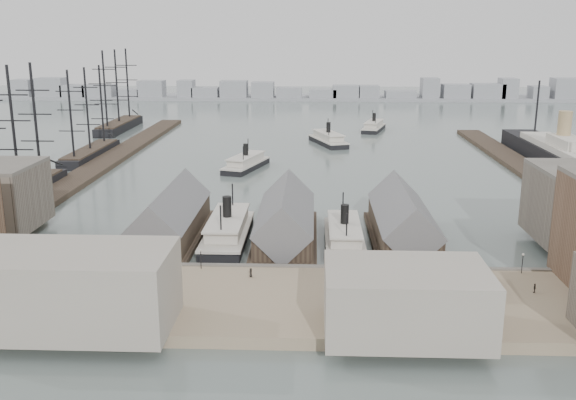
{
  "coord_description": "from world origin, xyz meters",
  "views": [
    {
      "loc": [
        6.1,
        -120.58,
        45.28
      ],
      "look_at": [
        0.0,
        30.0,
        6.0
      ],
      "focal_mm": 40.0,
      "sensor_mm": 36.0,
      "label": 1
    }
  ],
  "objects_px": {
    "horse_cart_left": "(44,277)",
    "horse_cart_right": "(388,297)",
    "ferry_docked_west": "(228,230)",
    "ocean_steamer": "(561,156)",
    "tram": "(478,277)",
    "horse_cart_center": "(164,281)"
  },
  "relations": [
    {
      "from": "ocean_steamer",
      "to": "horse_cart_right",
      "type": "distance_m",
      "value": 143.15
    },
    {
      "from": "tram",
      "to": "horse_cart_center",
      "type": "bearing_deg",
      "value": -175.81
    },
    {
      "from": "ocean_steamer",
      "to": "horse_cart_right",
      "type": "relative_size",
      "value": 20.06
    },
    {
      "from": "horse_cart_left",
      "to": "ocean_steamer",
      "type": "bearing_deg",
      "value": -52.18
    },
    {
      "from": "tram",
      "to": "horse_cart_right",
      "type": "distance_m",
      "value": 17.92
    },
    {
      "from": "tram",
      "to": "horse_cart_center",
      "type": "relative_size",
      "value": 2.2
    },
    {
      "from": "ocean_steamer",
      "to": "horse_cart_left",
      "type": "distance_m",
      "value": 177.41
    },
    {
      "from": "ocean_steamer",
      "to": "horse_cart_center",
      "type": "relative_size",
      "value": 19.7
    },
    {
      "from": "tram",
      "to": "horse_cart_left",
      "type": "relative_size",
      "value": 2.36
    },
    {
      "from": "ocean_steamer",
      "to": "tram",
      "type": "bearing_deg",
      "value": -116.18
    },
    {
      "from": "ferry_docked_west",
      "to": "horse_cart_center",
      "type": "relative_size",
      "value": 6.14
    },
    {
      "from": "ferry_docked_west",
      "to": "horse_cart_left",
      "type": "distance_m",
      "value": 42.11
    },
    {
      "from": "horse_cart_left",
      "to": "tram",
      "type": "bearing_deg",
      "value": -92.9
    },
    {
      "from": "horse_cart_left",
      "to": "horse_cart_right",
      "type": "relative_size",
      "value": 0.95
    },
    {
      "from": "horse_cart_left",
      "to": "horse_cart_center",
      "type": "distance_m",
      "value": 22.19
    },
    {
      "from": "ocean_steamer",
      "to": "horse_cart_center",
      "type": "distance_m",
      "value": 162.11
    },
    {
      "from": "horse_cart_center",
      "to": "horse_cart_right",
      "type": "xyz_separation_m",
      "value": [
        38.72,
        -5.8,
        -0.0
      ]
    },
    {
      "from": "ferry_docked_west",
      "to": "horse_cart_left",
      "type": "height_order",
      "value": "ferry_docked_west"
    },
    {
      "from": "ferry_docked_west",
      "to": "horse_cart_center",
      "type": "height_order",
      "value": "ferry_docked_west"
    },
    {
      "from": "ferry_docked_west",
      "to": "ocean_steamer",
      "type": "xyz_separation_m",
      "value": [
        105.0,
        85.67,
        1.66
      ]
    },
    {
      "from": "tram",
      "to": "horse_cart_left",
      "type": "xyz_separation_m",
      "value": [
        -77.3,
        -0.13,
        -1.19
      ]
    },
    {
      "from": "tram",
      "to": "ocean_steamer",
      "type": "bearing_deg",
      "value": 66.7
    }
  ]
}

